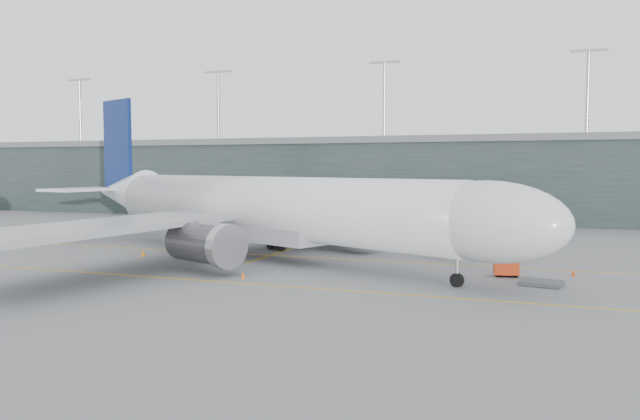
% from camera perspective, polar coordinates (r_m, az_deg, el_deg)
% --- Properties ---
extents(ground, '(320.00, 320.00, 0.00)m').
position_cam_1_polar(ground, '(75.12, -6.78, -3.54)').
color(ground, '#5B5C60').
rests_on(ground, ground).
extents(taxiline_a, '(160.00, 0.25, 0.02)m').
position_cam_1_polar(taxiline_a, '(71.60, -8.21, -3.92)').
color(taxiline_a, '#C99312').
rests_on(taxiline_a, ground).
extents(taxiline_b, '(160.00, 0.25, 0.02)m').
position_cam_1_polar(taxiline_b, '(58.11, -15.63, -5.87)').
color(taxiline_b, '#C99312').
rests_on(taxiline_b, ground).
extents(taxiline_lead_main, '(0.25, 60.00, 0.02)m').
position_cam_1_polar(taxiline_lead_main, '(91.67, 1.62, -2.15)').
color(taxiline_lead_main, '#C99312').
rests_on(taxiline_lead_main, ground).
extents(terminal, '(240.00, 36.00, 29.00)m').
position_cam_1_polar(terminal, '(129.03, 4.75, 3.01)').
color(terminal, '#1E2928').
rests_on(terminal, ground).
extents(main_aircraft, '(64.91, 59.84, 19.07)m').
position_cam_1_polar(main_aircraft, '(66.70, -5.06, 0.14)').
color(main_aircraft, silver).
rests_on(main_aircraft, ground).
extents(jet_bridge, '(8.10, 43.43, 6.41)m').
position_cam_1_polar(jet_bridge, '(90.90, 14.56, 0.70)').
color(jet_bridge, '#28292D').
rests_on(jet_bridge, ground).
extents(gse_cart, '(2.32, 1.67, 1.46)m').
position_cam_1_polar(gse_cart, '(58.35, 16.66, -5.05)').
color(gse_cart, '#B72D0D').
rests_on(gse_cart, ground).
extents(baggage_dolly, '(3.73, 3.22, 0.33)m').
position_cam_1_polar(baggage_dolly, '(55.16, 19.57, -6.29)').
color(baggage_dolly, '#3C3C41').
rests_on(baggage_dolly, ground).
extents(uld_a, '(2.08, 1.77, 1.71)m').
position_cam_1_polar(uld_a, '(86.46, -5.87, -1.95)').
color(uld_a, '#37363B').
rests_on(uld_a, ground).
extents(uld_b, '(2.57, 2.33, 1.91)m').
position_cam_1_polar(uld_b, '(86.35, -4.50, -1.87)').
color(uld_b, '#37363B').
rests_on(uld_b, ground).
extents(uld_c, '(2.20, 1.95, 1.69)m').
position_cam_1_polar(uld_c, '(85.36, -4.15, -2.02)').
color(uld_c, '#37363B').
rests_on(uld_c, ground).
extents(cone_nose, '(0.39, 0.39, 0.61)m').
position_cam_1_polar(cone_nose, '(60.71, 22.16, -5.32)').
color(cone_nose, red).
rests_on(cone_nose, ground).
extents(cone_wing_stbd, '(0.40, 0.40, 0.64)m').
position_cam_1_polar(cone_wing_stbd, '(55.38, -7.05, -5.91)').
color(cone_wing_stbd, '#DF520C').
rests_on(cone_wing_stbd, ground).
extents(cone_wing_port, '(0.46, 0.46, 0.73)m').
position_cam_1_polar(cone_wing_port, '(82.15, 2.43, -2.62)').
color(cone_wing_port, '#FA480D').
rests_on(cone_wing_port, ground).
extents(cone_tail, '(0.50, 0.50, 0.80)m').
position_cam_1_polar(cone_tail, '(71.07, -15.88, -3.77)').
color(cone_tail, orange).
rests_on(cone_tail, ground).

